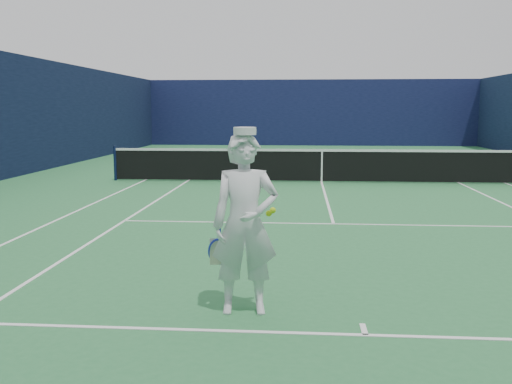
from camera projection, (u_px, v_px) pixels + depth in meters
ground at (322, 182)px, 17.29m from camera, size 80.00×80.00×0.00m
court_markings at (322, 182)px, 17.29m from camera, size 11.03×23.83×0.01m
windscreen_fence at (323, 116)px, 17.00m from camera, size 20.12×36.12×4.00m
tennis_net at (322, 164)px, 17.21m from camera, size 12.88×0.09×1.07m
tennis_player at (245, 224)px, 6.09m from camera, size 0.83×0.55×2.01m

